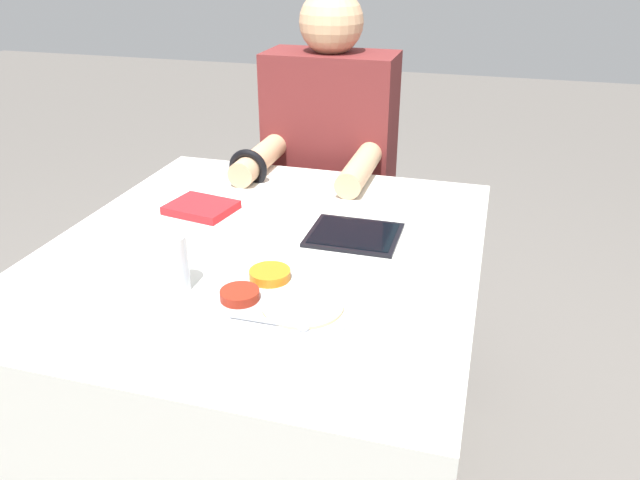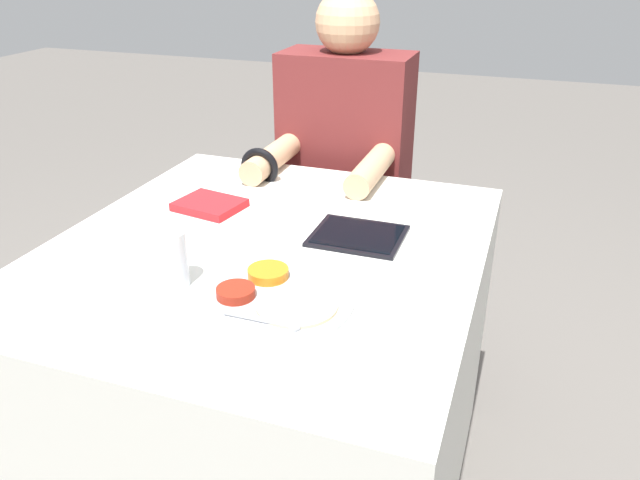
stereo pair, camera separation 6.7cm
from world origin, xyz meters
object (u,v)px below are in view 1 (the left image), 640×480
(red_notebook, at_px, (201,208))
(drinking_glass, at_px, (172,263))
(tablet_device, at_px, (354,235))
(person_diner, at_px, (329,204))
(thali_tray, at_px, (277,299))

(red_notebook, bearing_deg, drinking_glass, -71.85)
(tablet_device, relative_size, drinking_glass, 1.79)
(red_notebook, xyz_separation_m, tablet_device, (0.39, -0.04, -0.00))
(tablet_device, bearing_deg, red_notebook, 174.70)
(person_diner, relative_size, drinking_glass, 11.05)
(red_notebook, distance_m, tablet_device, 0.39)
(person_diner, distance_m, drinking_glass, 0.93)
(thali_tray, distance_m, red_notebook, 0.47)
(person_diner, height_order, drinking_glass, person_diner)
(red_notebook, height_order, drinking_glass, drinking_glass)
(red_notebook, bearing_deg, person_diner, 71.90)
(thali_tray, xyz_separation_m, tablet_device, (0.07, 0.31, -0.00))
(drinking_glass, bearing_deg, person_diner, 86.12)
(red_notebook, bearing_deg, tablet_device, -5.30)
(thali_tray, xyz_separation_m, person_diner, (-0.14, 0.89, -0.18))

